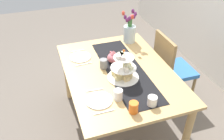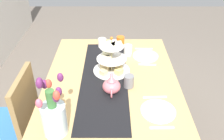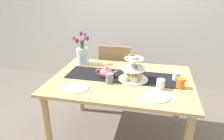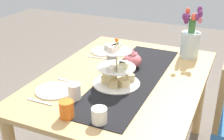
{
  "view_description": "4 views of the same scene",
  "coord_description": "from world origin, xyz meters",
  "px_view_note": "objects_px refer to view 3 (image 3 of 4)",
  "views": [
    {
      "loc": [
        1.82,
        -0.68,
        2.12
      ],
      "look_at": [
        -0.0,
        -0.07,
        0.77
      ],
      "focal_mm": 38.49,
      "sensor_mm": 36.0,
      "label": 1
    },
    {
      "loc": [
        -1.56,
        -0.01,
        1.85
      ],
      "look_at": [
        0.06,
        -0.0,
        0.79
      ],
      "focal_mm": 39.17,
      "sensor_mm": 36.0,
      "label": 2
    },
    {
      "loc": [
        0.33,
        -1.9,
        1.62
      ],
      "look_at": [
        -0.1,
        -0.02,
        0.84
      ],
      "focal_mm": 32.84,
      "sensor_mm": 36.0,
      "label": 3
    },
    {
      "loc": [
        1.67,
        0.67,
        1.62
      ],
      "look_at": [
        0.1,
        -0.04,
        0.83
      ],
      "focal_mm": 47.93,
      "sensor_mm": 36.0,
      "label": 4
    }
  ],
  "objects_px": {
    "dining_table": "(121,88)",
    "tulip_vase": "(82,53)",
    "cream_jug": "(177,76)",
    "fork_left": "(62,86)",
    "mug_orange": "(181,83)",
    "tiered_cake_stand": "(134,71)",
    "knife_left": "(92,89)",
    "dinner_plate_right": "(156,96)",
    "fork_right": "(139,95)",
    "chair_left": "(116,72)",
    "knife_right": "(174,98)",
    "dinner_plate_left": "(77,88)",
    "teapot": "(106,72)",
    "mug_grey": "(109,78)",
    "mug_white_text": "(161,84)"
  },
  "relations": [
    {
      "from": "chair_left",
      "to": "tulip_vase",
      "type": "height_order",
      "value": "tulip_vase"
    },
    {
      "from": "cream_jug",
      "to": "knife_right",
      "type": "distance_m",
      "value": 0.4
    },
    {
      "from": "chair_left",
      "to": "teapot",
      "type": "distance_m",
      "value": 0.8
    },
    {
      "from": "cream_jug",
      "to": "fork_left",
      "type": "relative_size",
      "value": 0.57
    },
    {
      "from": "tiered_cake_stand",
      "to": "knife_right",
      "type": "distance_m",
      "value": 0.5
    },
    {
      "from": "dining_table",
      "to": "mug_orange",
      "type": "height_order",
      "value": "mug_orange"
    },
    {
      "from": "dining_table",
      "to": "fork_right",
      "type": "bearing_deg",
      "value": -55.03
    },
    {
      "from": "dining_table",
      "to": "dinner_plate_left",
      "type": "bearing_deg",
      "value": -140.27
    },
    {
      "from": "chair_left",
      "to": "tulip_vase",
      "type": "bearing_deg",
      "value": -128.33
    },
    {
      "from": "tiered_cake_stand",
      "to": "mug_grey",
      "type": "relative_size",
      "value": 3.2
    },
    {
      "from": "mug_grey",
      "to": "knife_left",
      "type": "bearing_deg",
      "value": -125.25
    },
    {
      "from": "tiered_cake_stand",
      "to": "teapot",
      "type": "height_order",
      "value": "tiered_cake_stand"
    },
    {
      "from": "dining_table",
      "to": "fork_left",
      "type": "bearing_deg",
      "value": -149.19
    },
    {
      "from": "dinner_plate_right",
      "to": "knife_left",
      "type": "bearing_deg",
      "value": 180.0
    },
    {
      "from": "fork_right",
      "to": "mug_white_text",
      "type": "xyz_separation_m",
      "value": [
        0.18,
        0.16,
        0.04
      ]
    },
    {
      "from": "knife_left",
      "to": "dinner_plate_right",
      "type": "xyz_separation_m",
      "value": [
        0.58,
        0.0,
        0.0
      ]
    },
    {
      "from": "fork_left",
      "to": "mug_orange",
      "type": "distance_m",
      "value": 1.11
    },
    {
      "from": "tulip_vase",
      "to": "dinner_plate_right",
      "type": "relative_size",
      "value": 1.71
    },
    {
      "from": "teapot",
      "to": "cream_jug",
      "type": "distance_m",
      "value": 0.72
    },
    {
      "from": "teapot",
      "to": "tiered_cake_stand",
      "type": "bearing_deg",
      "value": 0.1
    },
    {
      "from": "teapot",
      "to": "knife_right",
      "type": "distance_m",
      "value": 0.74
    },
    {
      "from": "chair_left",
      "to": "fork_left",
      "type": "bearing_deg",
      "value": -106.01
    },
    {
      "from": "tiered_cake_stand",
      "to": "knife_left",
      "type": "bearing_deg",
      "value": -138.25
    },
    {
      "from": "teapot",
      "to": "mug_grey",
      "type": "height_order",
      "value": "teapot"
    },
    {
      "from": "fork_left",
      "to": "mug_orange",
      "type": "relative_size",
      "value": 1.58
    },
    {
      "from": "dining_table",
      "to": "tulip_vase",
      "type": "bearing_deg",
      "value": 148.82
    },
    {
      "from": "mug_orange",
      "to": "fork_right",
      "type": "bearing_deg",
      "value": -148.15
    },
    {
      "from": "knife_right",
      "to": "teapot",
      "type": "bearing_deg",
      "value": 155.43
    },
    {
      "from": "mug_orange",
      "to": "knife_right",
      "type": "bearing_deg",
      "value": -106.85
    },
    {
      "from": "dinner_plate_left",
      "to": "knife_right",
      "type": "distance_m",
      "value": 0.87
    },
    {
      "from": "fork_left",
      "to": "knife_left",
      "type": "bearing_deg",
      "value": 0.0
    },
    {
      "from": "tulip_vase",
      "to": "fork_right",
      "type": "relative_size",
      "value": 2.63
    },
    {
      "from": "tiered_cake_stand",
      "to": "fork_left",
      "type": "xyz_separation_m",
      "value": [
        -0.63,
        -0.31,
        -0.09
      ]
    },
    {
      "from": "tulip_vase",
      "to": "cream_jug",
      "type": "height_order",
      "value": "tulip_vase"
    },
    {
      "from": "tiered_cake_stand",
      "to": "mug_orange",
      "type": "distance_m",
      "value": 0.46
    },
    {
      "from": "tulip_vase",
      "to": "fork_right",
      "type": "height_order",
      "value": "tulip_vase"
    },
    {
      "from": "mug_grey",
      "to": "dining_table",
      "type": "bearing_deg",
      "value": 52.67
    },
    {
      "from": "dinner_plate_left",
      "to": "fork_left",
      "type": "height_order",
      "value": "dinner_plate_left"
    },
    {
      "from": "teapot",
      "to": "knife_left",
      "type": "distance_m",
      "value": 0.32
    },
    {
      "from": "cream_jug",
      "to": "mug_white_text",
      "type": "bearing_deg",
      "value": -123.37
    },
    {
      "from": "fork_left",
      "to": "dinner_plate_right",
      "type": "distance_m",
      "value": 0.87
    },
    {
      "from": "cream_jug",
      "to": "knife_right",
      "type": "bearing_deg",
      "value": -96.14
    },
    {
      "from": "dinner_plate_left",
      "to": "tiered_cake_stand",
      "type": "bearing_deg",
      "value": 32.12
    },
    {
      "from": "tulip_vase",
      "to": "fork_left",
      "type": "distance_m",
      "value": 0.65
    },
    {
      "from": "chair_left",
      "to": "fork_right",
      "type": "relative_size",
      "value": 6.07
    },
    {
      "from": "cream_jug",
      "to": "fork_left",
      "type": "bearing_deg",
      "value": -159.44
    },
    {
      "from": "chair_left",
      "to": "tiered_cake_stand",
      "type": "distance_m",
      "value": 0.88
    },
    {
      "from": "knife_left",
      "to": "mug_orange",
      "type": "distance_m",
      "value": 0.83
    },
    {
      "from": "fork_right",
      "to": "mug_orange",
      "type": "xyz_separation_m",
      "value": [
        0.36,
        0.22,
        0.04
      ]
    },
    {
      "from": "tulip_vase",
      "to": "mug_orange",
      "type": "xyz_separation_m",
      "value": [
        1.11,
        -0.41,
        -0.09
      ]
    }
  ]
}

